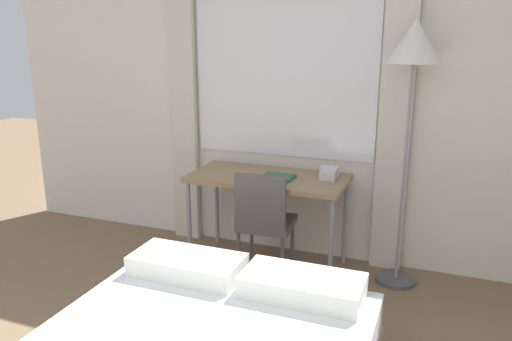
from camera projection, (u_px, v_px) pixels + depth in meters
wall_back_with_window at (290, 95)px, 4.09m from camera, size 5.42×0.13×2.70m
desk at (268, 183)px, 3.94m from camera, size 1.23×0.60×0.76m
desk_chair at (264, 218)px, 3.74m from camera, size 0.43×0.43×0.87m
standing_lamp at (413, 61)px, 3.40m from camera, size 0.37×0.37×1.94m
telephone at (329, 173)px, 3.84m from camera, size 0.14×0.17×0.10m
book at (278, 177)px, 3.84m from camera, size 0.25×0.20×0.02m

